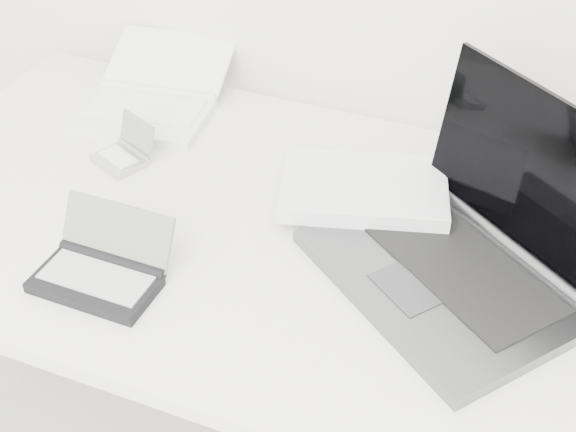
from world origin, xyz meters
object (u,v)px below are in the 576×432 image
at_px(laptop_large, 435,229).
at_px(netbook_open_white, 151,99).
at_px(palmtop_charcoal, 102,270).
at_px(desk, 313,255).

height_order(laptop_large, netbook_open_white, laptop_large).
bearing_deg(netbook_open_white, palmtop_charcoal, -75.86).
relative_size(desk, netbook_open_white, 4.38).
bearing_deg(desk, netbook_open_white, 150.50).
bearing_deg(netbook_open_white, laptop_large, -26.58).
xyz_separation_m(desk, laptop_large, (0.19, 0.03, 0.09)).
xyz_separation_m(laptop_large, palmtop_charcoal, (-0.46, -0.26, -0.02)).
bearing_deg(palmtop_charcoal, laptop_large, 30.49).
distance_m(netbook_open_white, palmtop_charcoal, 0.53).
relative_size(netbook_open_white, palmtop_charcoal, 1.88).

